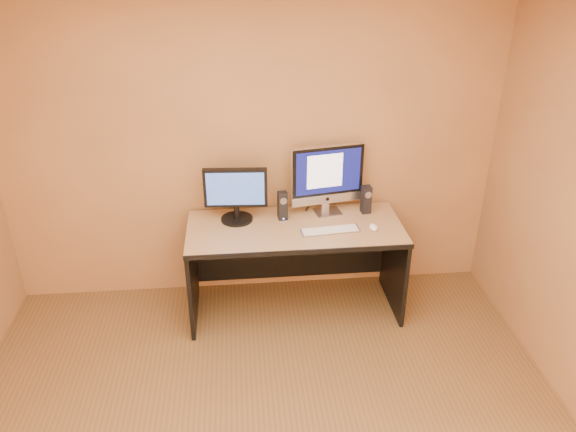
{
  "coord_description": "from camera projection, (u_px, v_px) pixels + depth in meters",
  "views": [
    {
      "loc": [
        -0.11,
        -2.23,
        2.84
      ],
      "look_at": [
        0.24,
        1.49,
        0.93
      ],
      "focal_mm": 35.0,
      "sensor_mm": 36.0,
      "label": 1
    }
  ],
  "objects": [
    {
      "name": "walls",
      "position": [
        267.0,
        290.0,
        2.69
      ],
      "size": [
        4.0,
        4.0,
        2.6
      ],
      "primitive_type": null,
      "color": "#AB7645",
      "rests_on": "ground"
    },
    {
      "name": "cable_a",
      "position": [
        326.0,
        208.0,
        4.65
      ],
      "size": [
        0.06,
        0.23,
        0.01
      ],
      "primitive_type": "cylinder",
      "rotation": [
        1.57,
        0.0,
        0.22
      ],
      "color": "black",
      "rests_on": "desk"
    },
    {
      "name": "imac",
      "position": [
        329.0,
        180.0,
        4.45
      ],
      "size": [
        0.63,
        0.33,
        0.58
      ],
      "primitive_type": null,
      "rotation": [
        0.0,
        0.0,
        0.18
      ],
      "color": "silver",
      "rests_on": "desk"
    },
    {
      "name": "cable_b",
      "position": [
        309.0,
        206.0,
        4.69
      ],
      "size": [
        0.07,
        0.18,
        0.01
      ],
      "primitive_type": "cylinder",
      "rotation": [
        1.57,
        0.0,
        -0.35
      ],
      "color": "black",
      "rests_on": "desk"
    },
    {
      "name": "second_monitor",
      "position": [
        236.0,
        195.0,
        4.36
      ],
      "size": [
        0.52,
        0.28,
        0.44
      ],
      "primitive_type": null,
      "rotation": [
        0.0,
        0.0,
        -0.06
      ],
      "color": "black",
      "rests_on": "desk"
    },
    {
      "name": "keyboard",
      "position": [
        330.0,
        230.0,
        4.29
      ],
      "size": [
        0.46,
        0.17,
        0.02
      ],
      "primitive_type": "cube",
      "rotation": [
        0.0,
        0.0,
        0.1
      ],
      "color": "#B1B1B5",
      "rests_on": "desk"
    },
    {
      "name": "ceiling",
      "position": [
        261.0,
        1.0,
        2.09
      ],
      "size": [
        4.0,
        4.0,
        0.0
      ],
      "primitive_type": "plane",
      "color": "white",
      "rests_on": "walls"
    },
    {
      "name": "speaker_right",
      "position": [
        366.0,
        199.0,
        4.54
      ],
      "size": [
        0.08,
        0.08,
        0.23
      ],
      "primitive_type": null,
      "rotation": [
        0.0,
        0.0,
        0.13
      ],
      "color": "black",
      "rests_on": "desk"
    },
    {
      "name": "desk",
      "position": [
        295.0,
        269.0,
        4.54
      ],
      "size": [
        1.68,
        0.74,
        0.78
      ],
      "primitive_type": null,
      "rotation": [
        0.0,
        0.0,
        0.0
      ],
      "color": "tan",
      "rests_on": "ground"
    },
    {
      "name": "mouse",
      "position": [
        373.0,
        227.0,
        4.32
      ],
      "size": [
        0.06,
        0.11,
        0.04
      ],
      "primitive_type": "ellipsoid",
      "rotation": [
        0.0,
        0.0,
        -0.01
      ],
      "color": "white",
      "rests_on": "desk"
    },
    {
      "name": "speaker_left",
      "position": [
        282.0,
        206.0,
        4.44
      ],
      "size": [
        0.08,
        0.08,
        0.23
      ],
      "primitive_type": null,
      "rotation": [
        0.0,
        0.0,
        0.12
      ],
      "color": "black",
      "rests_on": "desk"
    }
  ]
}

